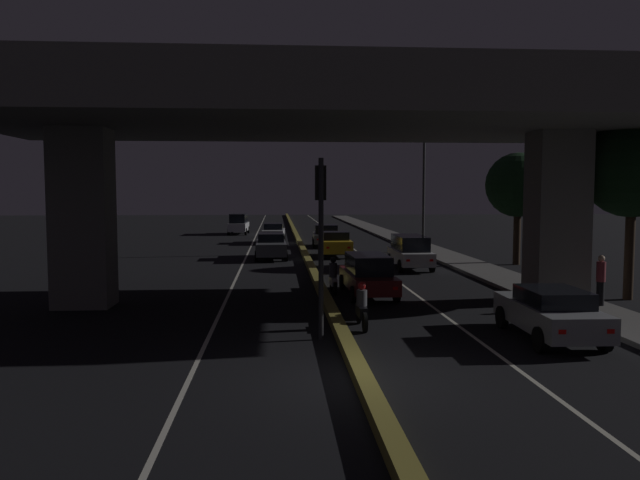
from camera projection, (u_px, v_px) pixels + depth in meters
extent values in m
plane|color=black|center=(360.00, 380.00, 13.60)|extent=(200.00, 200.00, 0.00)
cube|color=beige|center=(252.00, 245.00, 48.16)|extent=(0.12, 126.00, 0.00)
cube|color=beige|center=(348.00, 245.00, 48.68)|extent=(0.12, 126.00, 0.00)
cube|color=olive|center=(300.00, 243.00, 48.41)|extent=(0.39, 126.00, 0.28)
cube|color=#5B5956|center=(434.00, 252.00, 42.06)|extent=(2.41, 126.00, 0.15)
cube|color=slate|center=(83.00, 218.00, 22.09)|extent=(1.97, 1.62, 6.33)
cube|color=slate|center=(557.00, 217.00, 23.30)|extent=(1.97, 1.62, 6.33)
cube|color=slate|center=(326.00, 106.00, 22.39)|extent=(24.99, 10.99, 1.70)
cube|color=#333335|center=(326.00, 69.00, 22.29)|extent=(24.99, 0.40, 0.90)
cylinder|color=black|center=(321.00, 250.00, 17.09)|extent=(0.14, 0.14, 5.01)
cube|color=black|center=(321.00, 183.00, 17.13)|extent=(0.30, 0.28, 0.95)
sphere|color=black|center=(320.00, 172.00, 17.26)|extent=(0.18, 0.18, 0.18)
sphere|color=yellow|center=(320.00, 183.00, 17.28)|extent=(0.18, 0.18, 0.18)
sphere|color=black|center=(320.00, 194.00, 17.30)|extent=(0.18, 0.18, 0.18)
cylinder|color=#2D2D30|center=(424.00, 190.00, 42.39)|extent=(0.18, 0.18, 8.54)
cylinder|color=#2D2D30|center=(408.00, 128.00, 41.99)|extent=(2.23, 0.10, 0.10)
ellipsoid|color=#F2B759|center=(392.00, 130.00, 41.92)|extent=(0.56, 0.32, 0.24)
cube|color=gray|center=(549.00, 315.00, 17.31)|extent=(1.82, 4.41, 0.67)
cube|color=black|center=(553.00, 297.00, 17.05)|extent=(1.56, 2.13, 0.44)
cylinder|color=black|center=(502.00, 317.00, 18.73)|extent=(0.22, 0.67, 0.67)
cylinder|color=black|center=(557.00, 317.00, 18.81)|extent=(0.22, 0.67, 0.67)
cylinder|color=black|center=(540.00, 340.00, 15.86)|extent=(0.22, 0.67, 0.67)
cylinder|color=black|center=(604.00, 339.00, 15.94)|extent=(0.22, 0.67, 0.67)
cube|color=red|center=(562.00, 332.00, 15.10)|extent=(0.18, 0.03, 0.11)
cube|color=red|center=(611.00, 331.00, 15.15)|extent=(0.18, 0.03, 0.11)
cube|color=#591414|center=(368.00, 280.00, 24.63)|extent=(1.78, 4.84, 0.60)
cube|color=black|center=(368.00, 263.00, 24.58)|extent=(1.53, 2.92, 0.72)
cylinder|color=black|center=(342.00, 282.00, 26.14)|extent=(0.22, 0.64, 0.64)
cylinder|color=black|center=(380.00, 282.00, 26.30)|extent=(0.22, 0.64, 0.64)
cylinder|color=black|center=(354.00, 294.00, 23.00)|extent=(0.22, 0.64, 0.64)
cylinder|color=black|center=(397.00, 294.00, 23.15)|extent=(0.22, 0.64, 0.64)
cube|color=red|center=(363.00, 289.00, 22.18)|extent=(0.18, 0.03, 0.11)
cube|color=red|center=(395.00, 288.00, 22.29)|extent=(0.18, 0.03, 0.11)
cube|color=silver|center=(410.00, 256.00, 33.25)|extent=(1.73, 4.75, 0.68)
cube|color=black|center=(410.00, 243.00, 33.31)|extent=(1.51, 3.42, 0.76)
cylinder|color=black|center=(390.00, 259.00, 34.78)|extent=(0.21, 0.68, 0.67)
cylinder|color=black|center=(419.00, 259.00, 34.87)|extent=(0.21, 0.68, 0.67)
cylinder|color=black|center=(400.00, 266.00, 31.67)|extent=(0.21, 0.68, 0.67)
cylinder|color=black|center=(432.00, 266.00, 31.77)|extent=(0.21, 0.68, 0.67)
cube|color=red|center=(408.00, 260.00, 30.85)|extent=(0.18, 0.03, 0.11)
cube|color=red|center=(431.00, 260.00, 30.91)|extent=(0.18, 0.03, 0.11)
cube|color=gold|center=(335.00, 245.00, 39.54)|extent=(1.82, 3.98, 0.75)
cube|color=black|center=(335.00, 236.00, 39.39)|extent=(1.61, 1.59, 0.51)
cylinder|color=black|center=(320.00, 250.00, 40.81)|extent=(0.20, 0.67, 0.67)
cylinder|color=black|center=(347.00, 249.00, 40.93)|extent=(0.20, 0.67, 0.67)
cylinder|color=black|center=(323.00, 253.00, 38.20)|extent=(0.20, 0.67, 0.67)
cylinder|color=black|center=(352.00, 253.00, 38.32)|extent=(0.20, 0.67, 0.67)
cube|color=red|center=(328.00, 248.00, 37.50)|extent=(0.18, 0.03, 0.11)
cube|color=red|center=(349.00, 248.00, 37.59)|extent=(0.18, 0.03, 0.11)
cube|color=#515459|center=(326.00, 238.00, 46.76)|extent=(2.03, 4.25, 0.67)
cube|color=black|center=(326.00, 229.00, 46.71)|extent=(1.74, 2.57, 0.66)
cylinder|color=black|center=(314.00, 241.00, 48.13)|extent=(0.23, 0.68, 0.67)
cylinder|color=black|center=(337.00, 241.00, 48.19)|extent=(0.23, 0.68, 0.67)
cylinder|color=black|center=(314.00, 244.00, 45.39)|extent=(0.23, 0.68, 0.67)
cylinder|color=black|center=(339.00, 244.00, 45.44)|extent=(0.23, 0.68, 0.67)
cube|color=red|center=(318.00, 240.00, 44.65)|extent=(0.18, 0.04, 0.11)
cube|color=red|center=(336.00, 239.00, 44.69)|extent=(0.18, 0.04, 0.11)
cube|color=#515459|center=(271.00, 248.00, 38.24)|extent=(1.87, 4.76, 0.74)
cube|color=black|center=(271.00, 237.00, 38.31)|extent=(1.60, 1.92, 0.50)
cylinder|color=black|center=(286.00, 256.00, 36.79)|extent=(0.21, 0.65, 0.64)
cylinder|color=black|center=(257.00, 256.00, 36.64)|extent=(0.21, 0.65, 0.64)
cylinder|color=black|center=(284.00, 251.00, 39.89)|extent=(0.21, 0.65, 0.64)
cylinder|color=black|center=(257.00, 251.00, 39.74)|extent=(0.21, 0.65, 0.64)
cube|color=white|center=(280.00, 246.00, 40.66)|extent=(0.18, 0.03, 0.11)
cube|color=white|center=(261.00, 246.00, 40.55)|extent=(0.18, 0.03, 0.11)
cube|color=silver|center=(274.00, 234.00, 49.97)|extent=(1.84, 4.22, 0.76)
cube|color=black|center=(274.00, 226.00, 50.13)|extent=(1.54, 2.06, 0.49)
cylinder|color=black|center=(283.00, 240.00, 48.65)|extent=(0.23, 0.70, 0.69)
cylinder|color=black|center=(262.00, 240.00, 48.61)|extent=(0.23, 0.70, 0.69)
cylinder|color=black|center=(284.00, 238.00, 51.39)|extent=(0.23, 0.70, 0.69)
cylinder|color=black|center=(265.00, 238.00, 51.34)|extent=(0.23, 0.70, 0.69)
cube|color=white|center=(282.00, 234.00, 52.07)|extent=(0.18, 0.04, 0.11)
cube|color=white|center=(268.00, 234.00, 52.04)|extent=(0.18, 0.04, 0.11)
cube|color=silver|center=(239.00, 227.00, 60.75)|extent=(1.85, 4.52, 0.78)
cube|color=black|center=(239.00, 218.00, 60.58)|extent=(1.60, 3.27, 0.89)
cylinder|color=black|center=(246.00, 232.00, 59.34)|extent=(0.23, 0.69, 0.68)
cylinder|color=black|center=(229.00, 232.00, 59.29)|extent=(0.23, 0.69, 0.68)
cylinder|color=black|center=(248.00, 230.00, 62.27)|extent=(0.23, 0.69, 0.68)
cylinder|color=black|center=(232.00, 230.00, 62.22)|extent=(0.23, 0.69, 0.68)
cube|color=white|center=(247.00, 227.00, 63.01)|extent=(0.18, 0.04, 0.11)
cube|color=white|center=(235.00, 227.00, 62.97)|extent=(0.18, 0.04, 0.11)
cylinder|color=black|center=(359.00, 314.00, 19.38)|extent=(0.09, 0.59, 0.59)
cylinder|color=black|center=(365.00, 323.00, 18.14)|extent=(0.11, 0.59, 0.59)
cube|color=black|center=(362.00, 311.00, 18.74)|extent=(0.26, 0.95, 0.32)
cylinder|color=#3F3F44|center=(362.00, 298.00, 18.71)|extent=(0.33, 0.33, 0.48)
sphere|color=#B21919|center=(362.00, 286.00, 18.68)|extent=(0.24, 0.24, 0.24)
cube|color=red|center=(365.00, 315.00, 18.07)|extent=(0.08, 0.03, 0.08)
cylinder|color=black|center=(331.00, 284.00, 25.88)|extent=(0.10, 0.53, 0.53)
cylinder|color=black|center=(335.00, 289.00, 24.69)|extent=(0.12, 0.54, 0.53)
cube|color=silver|center=(333.00, 281.00, 25.27)|extent=(0.27, 0.92, 0.32)
cylinder|color=#3F3F44|center=(333.00, 270.00, 25.23)|extent=(0.33, 0.33, 0.58)
sphere|color=black|center=(333.00, 260.00, 25.20)|extent=(0.24, 0.24, 0.24)
cube|color=red|center=(335.00, 283.00, 24.62)|extent=(0.08, 0.03, 0.08)
cylinder|color=black|center=(600.00, 294.00, 21.65)|extent=(0.26, 0.26, 0.84)
cylinder|color=maroon|center=(601.00, 272.00, 21.59)|extent=(0.31, 0.31, 0.70)
sphere|color=tan|center=(601.00, 258.00, 21.55)|extent=(0.23, 0.23, 0.23)
cylinder|color=#2D2116|center=(629.00, 253.00, 23.62)|extent=(0.36, 0.36, 3.60)
sphere|color=black|center=(633.00, 168.00, 23.37)|extent=(3.75, 3.75, 3.75)
cylinder|color=#2D2116|center=(517.00, 237.00, 35.11)|extent=(0.40, 0.40, 3.14)
sphere|color=black|center=(518.00, 185.00, 34.88)|extent=(3.61, 3.61, 3.61)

